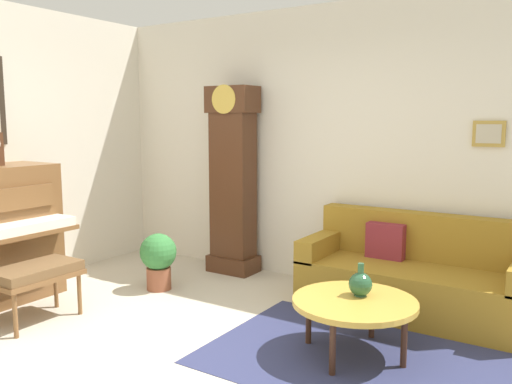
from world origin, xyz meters
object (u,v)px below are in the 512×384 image
at_px(piano_bench, 36,274).
at_px(coffee_table, 355,303).
at_px(green_jug, 360,284).
at_px(couch, 414,277).
at_px(potted_plant, 158,257).
at_px(grandfather_clock, 233,185).

relative_size(piano_bench, coffee_table, 0.80).
bearing_deg(green_jug, couch, 83.94).
relative_size(coffee_table, potted_plant, 1.57).
height_order(coffee_table, potted_plant, potted_plant).
height_order(couch, coffee_table, couch).
bearing_deg(couch, green_jug, -96.06).
distance_m(grandfather_clock, couch, 2.15).
bearing_deg(green_jug, potted_plant, 173.56).
xyz_separation_m(piano_bench, potted_plant, (0.26, 1.18, -0.08)).
height_order(green_jug, potted_plant, green_jug).
height_order(coffee_table, green_jug, green_jug).
bearing_deg(green_jug, coffee_table, -91.20).
relative_size(couch, potted_plant, 3.39).
height_order(grandfather_clock, coffee_table, grandfather_clock).
bearing_deg(grandfather_clock, coffee_table, -32.99).
relative_size(piano_bench, grandfather_clock, 0.34).
height_order(piano_bench, couch, couch).
distance_m(grandfather_clock, potted_plant, 1.14).
distance_m(piano_bench, coffee_table, 2.59).
xyz_separation_m(green_jug, potted_plant, (-2.20, 0.25, -0.18)).
xyz_separation_m(coffee_table, green_jug, (0.00, 0.10, 0.12)).
bearing_deg(couch, coffee_table, -95.63).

